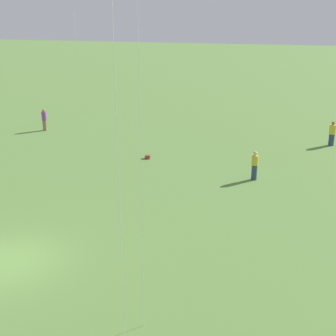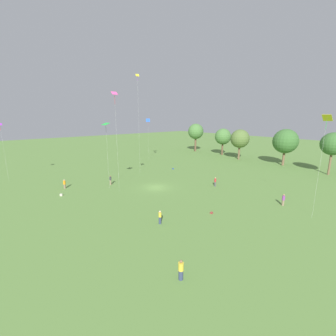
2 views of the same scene
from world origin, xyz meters
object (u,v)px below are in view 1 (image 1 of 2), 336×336
(person_3, at_px, (332,134))
(picnic_bag_2, at_px, (148,157))
(person_1, at_px, (255,166))
(person_5, at_px, (44,120))

(person_3, relative_size, picnic_bag_2, 4.82)
(person_1, bearing_deg, person_3, -63.50)
(person_3, bearing_deg, person_5, 146.86)
(person_3, height_order, picnic_bag_2, person_3)
(picnic_bag_2, bearing_deg, person_1, -107.16)
(person_1, distance_m, person_3, 9.89)
(person_1, height_order, picnic_bag_2, person_1)
(picnic_bag_2, bearing_deg, person_5, 64.30)
(person_5, bearing_deg, picnic_bag_2, 113.73)
(person_1, height_order, person_3, person_3)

